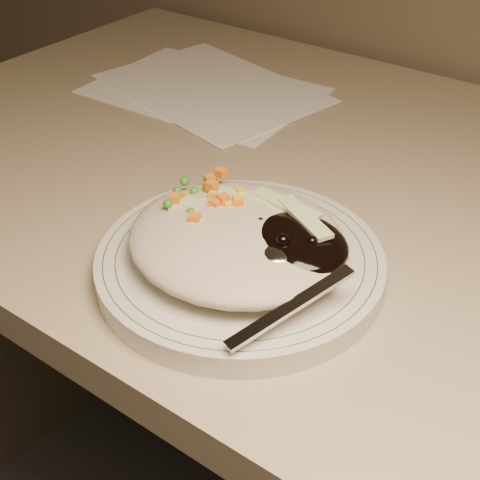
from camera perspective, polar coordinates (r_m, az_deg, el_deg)
The scene contains 5 objects.
desk at distance 0.83m, azimuth 14.02°, elevation -9.39°, with size 1.40×0.70×0.74m.
plate at distance 0.59m, azimuth -0.00°, elevation -2.05°, with size 0.25×0.25×0.02m, color silver.
plate_rim at distance 0.58m, azimuth -0.00°, elevation -1.27°, with size 0.24×0.24×0.00m.
meal at distance 0.57m, azimuth 0.30°, elevation 0.28°, with size 0.21×0.19×0.05m.
papers at distance 0.95m, azimuth -2.77°, elevation 12.72°, with size 0.34×0.27×0.00m.
Camera 1 is at (0.17, 0.81, 1.11)m, focal length 50.00 mm.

